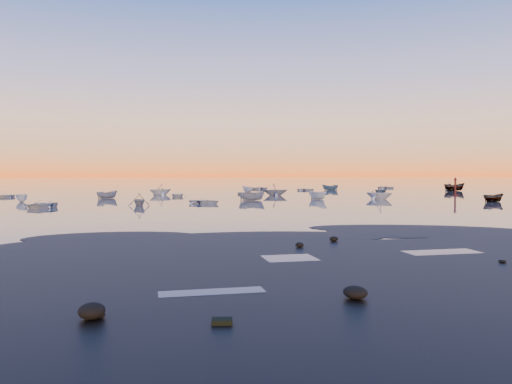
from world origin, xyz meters
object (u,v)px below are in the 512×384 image
object	(u,v)px
boat_near_left	(205,204)
boat_near_right	(379,199)
channel_marker	(455,188)
boat_near_center	(252,201)

from	to	relation	value
boat_near_left	boat_near_right	world-z (taller)	boat_near_right
channel_marker	boat_near_right	bearing A→B (deg)	-156.08
boat_near_center	channel_marker	distance (m)	36.27
boat_near_right	channel_marker	distance (m)	18.91
boat_near_left	boat_near_center	xyz separation A→B (m)	(6.95, 5.41, 0.00)
boat_near_center	boat_near_right	bearing A→B (deg)	-93.62
boat_near_left	channel_marker	distance (m)	44.33
boat_near_left	channel_marker	bearing A→B (deg)	-35.83
boat_near_left	channel_marker	world-z (taller)	channel_marker
boat_near_left	boat_near_right	bearing A→B (deg)	-41.22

